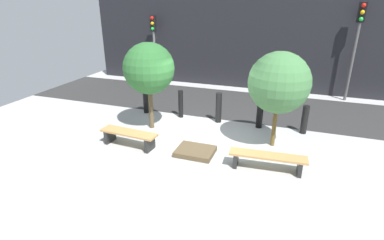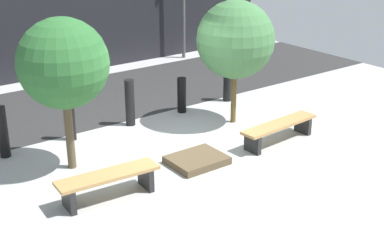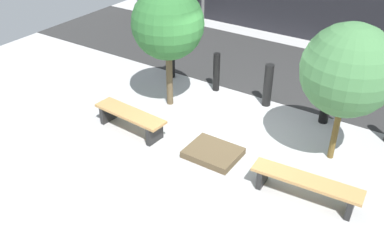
# 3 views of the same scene
# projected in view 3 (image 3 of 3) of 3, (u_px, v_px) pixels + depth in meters

# --- Properties ---
(ground_plane) EXTENTS (18.00, 18.00, 0.00)m
(ground_plane) POSITION_uv_depth(u_px,v_px,m) (232.00, 137.00, 9.51)
(ground_plane) COLOR #A7A7A7
(road_strip) EXTENTS (18.00, 3.81, 0.01)m
(road_strip) POSITION_uv_depth(u_px,v_px,m) (298.00, 74.00, 12.28)
(road_strip) COLOR #2C2C2C
(road_strip) RESTS_ON ground
(bench_left) EXTENTS (1.83, 0.58, 0.48)m
(bench_left) POSITION_uv_depth(u_px,v_px,m) (130.00, 118.00, 9.57)
(bench_left) COLOR black
(bench_left) RESTS_ON ground
(bench_right) EXTENTS (2.01, 0.54, 0.44)m
(bench_right) POSITION_uv_depth(u_px,v_px,m) (306.00, 184.00, 7.64)
(bench_right) COLOR black
(bench_right) RESTS_ON ground
(planter_bed) EXTENTS (1.08, 0.87, 0.15)m
(planter_bed) POSITION_uv_depth(u_px,v_px,m) (213.00, 153.00, 8.88)
(planter_bed) COLOR brown
(planter_bed) RESTS_ON ground
(tree_behind_left_bench) EXTENTS (1.68, 1.68, 2.93)m
(tree_behind_left_bench) POSITION_uv_depth(u_px,v_px,m) (168.00, 24.00, 9.73)
(tree_behind_left_bench) COLOR brown
(tree_behind_left_bench) RESTS_ON ground
(tree_behind_right_bench) EXTENTS (1.77, 1.77, 2.86)m
(tree_behind_right_bench) POSITION_uv_depth(u_px,v_px,m) (348.00, 71.00, 7.85)
(tree_behind_right_bench) COLOR brown
(tree_behind_right_bench) RESTS_ON ground
(bollard_far_left) EXTENTS (0.21, 0.21, 1.08)m
(bollard_far_left) POSITION_uv_depth(u_px,v_px,m) (171.00, 59.00, 11.85)
(bollard_far_left) COLOR black
(bollard_far_left) RESTS_ON ground
(bollard_left) EXTENTS (0.18, 0.18, 1.04)m
(bollard_left) POSITION_uv_depth(u_px,v_px,m) (216.00, 72.00, 11.17)
(bollard_left) COLOR black
(bollard_left) RESTS_ON ground
(bollard_center) EXTENTS (0.22, 0.22, 1.09)m
(bollard_center) POSITION_uv_depth(u_px,v_px,m) (268.00, 85.00, 10.46)
(bollard_center) COLOR black
(bollard_center) RESTS_ON ground
(bollard_right) EXTENTS (0.22, 0.22, 0.88)m
(bollard_right) POSITION_uv_depth(u_px,v_px,m) (326.00, 105.00, 9.83)
(bollard_right) COLOR black
(bollard_right) RESTS_ON ground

